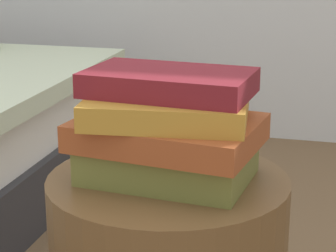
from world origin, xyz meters
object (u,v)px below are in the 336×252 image
at_px(book_rust, 170,133).
at_px(book_ochre, 171,107).
at_px(book_olive, 166,161).
at_px(book_maroon, 168,82).

distance_m(book_rust, book_ochre, 0.04).
xyz_separation_m(book_olive, book_rust, (0.01, -0.01, 0.05)).
distance_m(book_ochre, book_maroon, 0.04).
bearing_deg(book_olive, book_maroon, 78.63).
bearing_deg(book_olive, book_ochre, 10.70).
bearing_deg(book_ochre, book_maroon, 140.28).
distance_m(book_olive, book_ochre, 0.09).
bearing_deg(book_maroon, book_olive, -102.12).
height_order(book_ochre, book_maroon, book_maroon).
bearing_deg(book_rust, book_maroon, 127.55).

